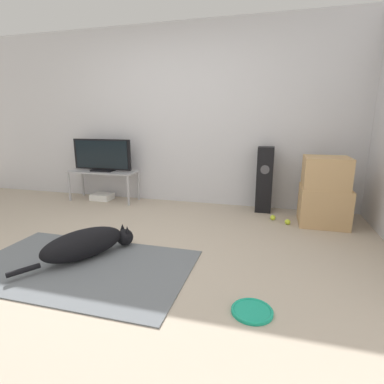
# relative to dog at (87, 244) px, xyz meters

# --- Properties ---
(ground_plane) EXTENTS (12.00, 12.00, 0.00)m
(ground_plane) POSITION_rel_dog_xyz_m (0.19, 0.03, -0.14)
(ground_plane) COLOR #B2A38E
(wall_back) EXTENTS (8.00, 0.06, 2.55)m
(wall_back) POSITION_rel_dog_xyz_m (0.19, 2.13, 1.13)
(wall_back) COLOR silver
(wall_back) RESTS_ON ground_plane
(area_rug) EXTENTS (1.88, 1.12, 0.01)m
(area_rug) POSITION_rel_dog_xyz_m (0.03, -0.17, -0.14)
(area_rug) COLOR slate
(area_rug) RESTS_ON ground_plane
(dog) EXTENTS (0.65, 0.98, 0.27)m
(dog) POSITION_rel_dog_xyz_m (0.00, 0.00, 0.00)
(dog) COLOR black
(dog) RESTS_ON area_rug
(frisbee) EXTENTS (0.28, 0.28, 0.03)m
(frisbee) POSITION_rel_dog_xyz_m (1.51, -0.41, -0.13)
(frisbee) COLOR #199E7A
(frisbee) RESTS_ON ground_plane
(cardboard_box_lower) EXTENTS (0.55, 0.50, 0.45)m
(cardboard_box_lower) POSITION_rel_dog_xyz_m (2.20, 1.57, 0.08)
(cardboard_box_lower) COLOR tan
(cardboard_box_lower) RESTS_ON ground_plane
(cardboard_box_upper) EXTENTS (0.50, 0.45, 0.36)m
(cardboard_box_upper) POSITION_rel_dog_xyz_m (2.18, 1.55, 0.49)
(cardboard_box_upper) COLOR tan
(cardboard_box_upper) RESTS_ON cardboard_box_lower
(floor_speaker) EXTENTS (0.21, 0.22, 0.89)m
(floor_speaker) POSITION_rel_dog_xyz_m (1.48, 1.91, 0.30)
(floor_speaker) COLOR black
(floor_speaker) RESTS_ON ground_plane
(tv_stand) EXTENTS (1.06, 0.40, 0.46)m
(tv_stand) POSITION_rel_dog_xyz_m (-0.95, 1.86, 0.26)
(tv_stand) COLOR #A8A8AD
(tv_stand) RESTS_ON ground_plane
(tv) EXTENTS (0.95, 0.20, 0.49)m
(tv) POSITION_rel_dog_xyz_m (-0.95, 1.86, 0.56)
(tv) COLOR black
(tv) RESTS_ON tv_stand
(tennis_ball_by_boxes) EXTENTS (0.07, 0.07, 0.07)m
(tennis_ball_by_boxes) POSITION_rel_dog_xyz_m (1.62, 1.55, -0.11)
(tennis_ball_by_boxes) COLOR #C6E033
(tennis_ball_by_boxes) RESTS_ON ground_plane
(tennis_ball_near_speaker) EXTENTS (0.07, 0.07, 0.07)m
(tennis_ball_near_speaker) POSITION_rel_dog_xyz_m (1.80, 1.42, -0.11)
(tennis_ball_near_speaker) COLOR #C6E033
(tennis_ball_near_speaker) RESTS_ON ground_plane
(game_console) EXTENTS (0.31, 0.25, 0.09)m
(game_console) POSITION_rel_dog_xyz_m (-1.00, 1.86, -0.10)
(game_console) COLOR white
(game_console) RESTS_ON ground_plane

